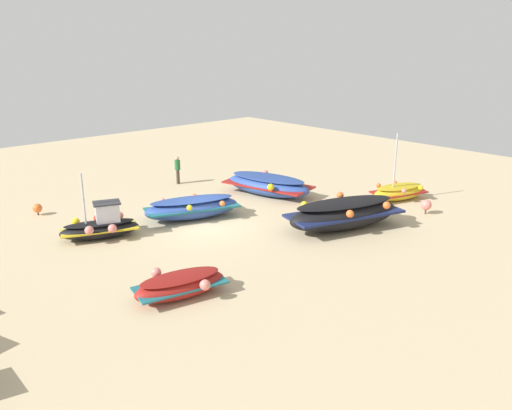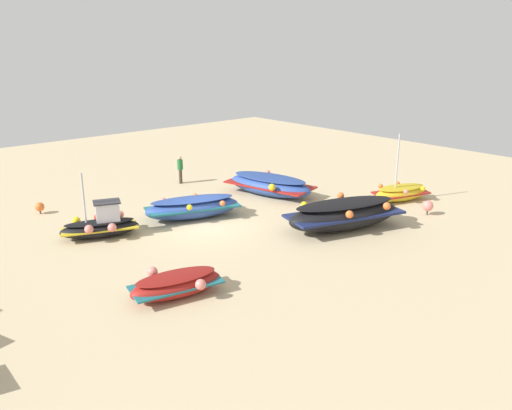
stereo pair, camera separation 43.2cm
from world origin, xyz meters
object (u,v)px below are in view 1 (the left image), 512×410
mooring_buoy_1 (426,205)px  fishing_boat_2 (344,213)px  mooring_buoy_0 (37,208)px  fishing_boat_3 (101,226)px  fishing_boat_0 (180,285)px  fishing_boat_5 (192,207)px  person_walking (178,168)px  fishing_boat_4 (399,192)px  fishing_boat_1 (268,185)px

mooring_buoy_1 → fishing_boat_2: bearing=73.0°
fishing_boat_2 → mooring_buoy_0: 14.30m
fishing_boat_3 → mooring_buoy_1: 14.89m
fishing_boat_0 → mooring_buoy_0: (11.41, 0.24, -0.07)m
fishing_boat_5 → mooring_buoy_0: fishing_boat_5 is taller
fishing_boat_2 → mooring_buoy_1: 4.70m
person_walking → fishing_boat_4: bearing=177.2°
fishing_boat_2 → fishing_boat_5: fishing_boat_2 is taller
fishing_boat_4 → fishing_boat_5: fishing_boat_4 is taller
fishing_boat_2 → person_walking: 11.27m
fishing_boat_5 → mooring_buoy_1: 11.06m
fishing_boat_1 → person_walking: (5.15, 2.23, 0.36)m
fishing_boat_5 → person_walking: bearing=80.8°
mooring_buoy_0 → fishing_boat_4: bearing=-124.5°
fishing_boat_0 → mooring_buoy_1: size_ratio=4.61×
fishing_boat_4 → fishing_boat_5: bearing=170.4°
fishing_boat_2 → mooring_buoy_0: (10.95, 9.19, -0.36)m
mooring_buoy_0 → mooring_buoy_1: bearing=-132.0°
fishing_boat_5 → fishing_boat_3: bearing=-167.8°
fishing_boat_0 → fishing_boat_3: fishing_boat_3 is taller
person_walking → mooring_buoy_0: 8.18m
fishing_boat_1 → fishing_boat_3: 9.57m
person_walking → mooring_buoy_1: 13.76m
fishing_boat_1 → person_walking: size_ratio=3.29×
fishing_boat_5 → fishing_boat_1: bearing=24.5°
fishing_boat_5 → mooring_buoy_0: (5.35, 5.10, -0.20)m
fishing_boat_2 → fishing_boat_1: bearing=-83.6°
fishing_boat_0 → fishing_boat_5: (6.07, -4.86, 0.13)m
fishing_boat_3 → mooring_buoy_1: (-7.51, -12.86, -0.07)m
fishing_boat_0 → fishing_boat_5: fishing_boat_5 is taller
fishing_boat_1 → fishing_boat_0: bearing=-70.4°
fishing_boat_1 → fishing_boat_5: (-0.47, 5.30, -0.02)m
fishing_boat_0 → fishing_boat_3: bearing=-83.6°
fishing_boat_1 → fishing_boat_4: (-5.26, -4.37, -0.13)m
fishing_boat_1 → fishing_boat_2: fishing_boat_2 is taller
mooring_buoy_0 → fishing_boat_3: bearing=-170.3°
fishing_boat_1 → fishing_boat_4: 6.84m
mooring_buoy_1 → fishing_boat_3: bearing=59.7°
person_walking → fishing_boat_3: bearing=89.6°
person_walking → mooring_buoy_1: (-12.60, -5.52, -0.48)m
fishing_boat_0 → mooring_buoy_1: (-0.91, -13.44, 0.03)m
fishing_boat_0 → mooring_buoy_0: 11.42m
fishing_boat_2 → fishing_boat_4: fishing_boat_4 is taller
fishing_boat_0 → fishing_boat_2: fishing_boat_2 is taller
fishing_boat_4 → person_walking: size_ratio=2.21×
fishing_boat_1 → fishing_boat_3: (0.07, 9.57, -0.05)m
fishing_boat_2 → person_walking: (11.22, 1.03, 0.22)m
fishing_boat_0 → fishing_boat_5: 7.77m
fishing_boat_0 → person_walking: bearing=-112.7°
fishing_boat_2 → person_walking: person_walking is taller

